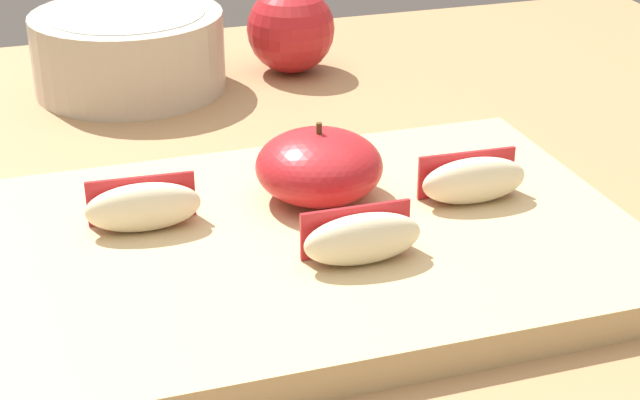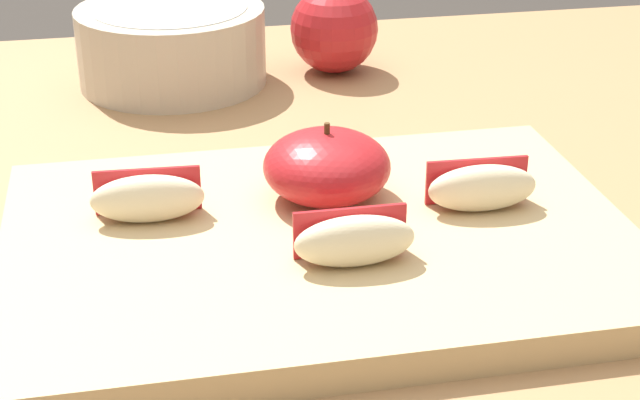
% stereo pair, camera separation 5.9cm
% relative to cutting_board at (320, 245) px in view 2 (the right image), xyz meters
% --- Properties ---
extents(dining_table, '(1.20, 0.88, 0.76)m').
position_rel_cutting_board_xyz_m(dining_table, '(-0.07, 0.06, -0.12)').
color(dining_table, '#9E754C').
rests_on(dining_table, ground_plane).
extents(cutting_board, '(0.38, 0.27, 0.02)m').
position_rel_cutting_board_xyz_m(cutting_board, '(0.00, 0.00, 0.00)').
color(cutting_board, tan).
rests_on(cutting_board, dining_table).
extents(apple_half_skin_up, '(0.08, 0.08, 0.05)m').
position_rel_cutting_board_xyz_m(apple_half_skin_up, '(0.01, 0.04, 0.03)').
color(apple_half_skin_up, '#B21E23').
rests_on(apple_half_skin_up, cutting_board).
extents(apple_wedge_left, '(0.07, 0.03, 0.03)m').
position_rel_cutting_board_xyz_m(apple_wedge_left, '(0.01, -0.04, 0.03)').
color(apple_wedge_left, beige).
rests_on(apple_wedge_left, cutting_board).
extents(apple_wedge_middle, '(0.07, 0.03, 0.03)m').
position_rel_cutting_board_xyz_m(apple_wedge_middle, '(-0.10, 0.03, 0.03)').
color(apple_wedge_middle, beige).
rests_on(apple_wedge_middle, cutting_board).
extents(apple_wedge_right, '(0.07, 0.03, 0.03)m').
position_rel_cutting_board_xyz_m(apple_wedge_right, '(0.10, 0.01, 0.03)').
color(apple_wedge_right, beige).
rests_on(apple_wedge_right, cutting_board).
extents(whole_apple_crimson, '(0.08, 0.08, 0.09)m').
position_rel_cutting_board_xyz_m(whole_apple_crimson, '(0.08, 0.35, 0.03)').
color(whole_apple_crimson, '#B21E23').
rests_on(whole_apple_crimson, dining_table).
extents(ceramic_fruit_bowl, '(0.17, 0.17, 0.07)m').
position_rel_cutting_board_xyz_m(ceramic_fruit_bowl, '(-0.06, 0.35, 0.03)').
color(ceramic_fruit_bowl, '#BCB29E').
rests_on(ceramic_fruit_bowl, dining_table).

